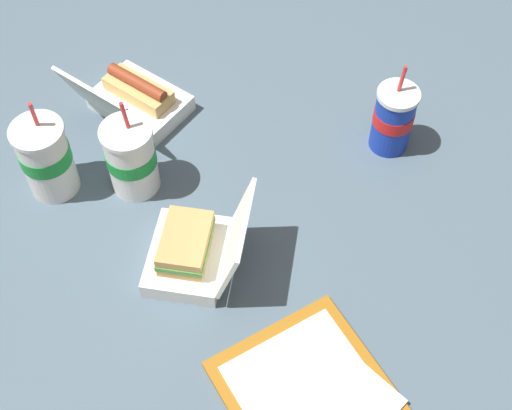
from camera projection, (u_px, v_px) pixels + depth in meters
name	position (u px, v px, depth m)	size (l,w,h in m)	color
ground_plane	(265.00, 225.00, 1.40)	(3.20, 3.20, 0.00)	#4C6070
napkin_stack	(365.00, 401.00, 1.18)	(0.10, 0.10, 0.00)	white
clamshell_hotdog_front	(136.00, 99.00, 1.55)	(0.26, 0.26, 0.17)	white
clamshell_sandwich_left	(193.00, 251.00, 1.32)	(0.26, 0.26, 0.17)	white
soda_cup_right	(131.00, 158.00, 1.39)	(0.10, 0.10, 0.22)	white
soda_cup_left	(46.00, 158.00, 1.39)	(0.10, 0.10, 0.23)	white
soda_cup_center	(393.00, 119.00, 1.46)	(0.09, 0.09, 0.21)	#1938B7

